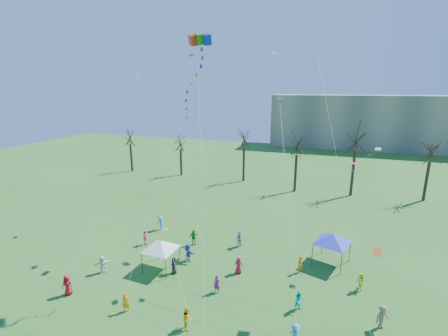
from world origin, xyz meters
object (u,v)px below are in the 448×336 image
(distant_building, at_px, (379,122))
(canopy_tent_blue, at_px, (333,238))
(canopy_tent_white, at_px, (161,245))
(big_box_kite, at_px, (193,99))

(distant_building, relative_size, canopy_tent_blue, 14.74)
(distant_building, distance_m, canopy_tent_blue, 70.87)
(canopy_tent_white, bearing_deg, distant_building, 69.15)
(canopy_tent_white, bearing_deg, canopy_tent_blue, 21.18)
(distant_building, xyz_separation_m, canopy_tent_white, (-28.75, -75.50, -4.97))
(canopy_tent_white, xyz_separation_m, canopy_tent_blue, (15.57, 6.03, 0.21))
(canopy_tent_white, height_order, canopy_tent_blue, canopy_tent_blue)
(distant_building, height_order, canopy_tent_white, distant_building)
(distant_building, distance_m, canopy_tent_white, 80.95)
(big_box_kite, relative_size, canopy_tent_white, 5.51)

